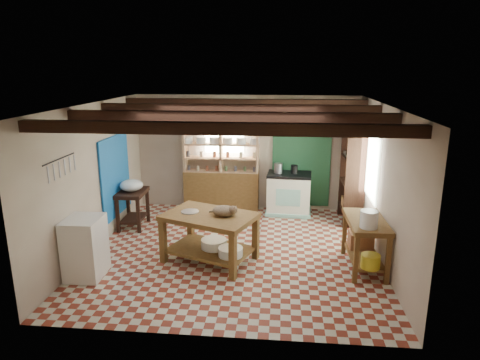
# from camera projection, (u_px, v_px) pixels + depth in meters

# --- Properties ---
(floor) EXTENTS (5.00, 5.00, 0.02)m
(floor) POSITION_uv_depth(u_px,v_px,m) (234.00, 252.00, 7.66)
(floor) COLOR maroon
(floor) RESTS_ON ground
(ceiling) EXTENTS (5.00, 5.00, 0.02)m
(ceiling) POSITION_uv_depth(u_px,v_px,m) (234.00, 105.00, 6.99)
(ceiling) COLOR #3F3F43
(ceiling) RESTS_ON wall_back
(wall_back) EXTENTS (5.00, 0.04, 2.60)m
(wall_back) POSITION_uv_depth(u_px,v_px,m) (246.00, 153.00, 9.73)
(wall_back) COLOR #BBA997
(wall_back) RESTS_ON floor
(wall_front) EXTENTS (5.00, 0.04, 2.60)m
(wall_front) POSITION_uv_depth(u_px,v_px,m) (210.00, 238.00, 4.92)
(wall_front) COLOR #BBA997
(wall_front) RESTS_ON floor
(wall_left) EXTENTS (0.04, 5.00, 2.60)m
(wall_left) POSITION_uv_depth(u_px,v_px,m) (94.00, 178.00, 7.56)
(wall_left) COLOR #BBA997
(wall_left) RESTS_ON floor
(wall_right) EXTENTS (0.04, 5.00, 2.60)m
(wall_right) POSITION_uv_depth(u_px,v_px,m) (384.00, 185.00, 7.09)
(wall_right) COLOR #BBA997
(wall_right) RESTS_ON floor
(ceiling_beams) EXTENTS (5.00, 3.80, 0.15)m
(ceiling_beams) POSITION_uv_depth(u_px,v_px,m) (234.00, 112.00, 7.02)
(ceiling_beams) COLOR black
(ceiling_beams) RESTS_ON ceiling
(blue_wall_patch) EXTENTS (0.04, 1.40, 1.60)m
(blue_wall_patch) POSITION_uv_depth(u_px,v_px,m) (115.00, 176.00, 8.47)
(blue_wall_patch) COLOR #1761B2
(blue_wall_patch) RESTS_ON wall_left
(green_wall_patch) EXTENTS (1.30, 0.04, 2.30)m
(green_wall_patch) POSITION_uv_depth(u_px,v_px,m) (302.00, 156.00, 9.59)
(green_wall_patch) COLOR #1F4F2E
(green_wall_patch) RESTS_ON wall_back
(window_back) EXTENTS (0.90, 0.02, 0.80)m
(window_back) POSITION_uv_depth(u_px,v_px,m) (224.00, 135.00, 9.65)
(window_back) COLOR silver
(window_back) RESTS_ON wall_back
(window_right) EXTENTS (0.02, 1.30, 1.20)m
(window_right) POSITION_uv_depth(u_px,v_px,m) (371.00, 166.00, 8.03)
(window_right) COLOR silver
(window_right) RESTS_ON wall_right
(utensil_rail) EXTENTS (0.06, 0.90, 0.28)m
(utensil_rail) POSITION_uv_depth(u_px,v_px,m) (60.00, 167.00, 6.27)
(utensil_rail) COLOR black
(utensil_rail) RESTS_ON wall_left
(pot_rack) EXTENTS (0.86, 0.12, 0.36)m
(pot_rack) POSITION_uv_depth(u_px,v_px,m) (304.00, 117.00, 8.95)
(pot_rack) COLOR black
(pot_rack) RESTS_ON ceiling
(shelving_unit) EXTENTS (1.70, 0.34, 2.20)m
(shelving_unit) POSITION_uv_depth(u_px,v_px,m) (221.00, 163.00, 9.65)
(shelving_unit) COLOR tan
(shelving_unit) RESTS_ON floor
(tall_rack) EXTENTS (0.40, 0.86, 2.00)m
(tall_rack) POSITION_uv_depth(u_px,v_px,m) (352.00, 176.00, 8.92)
(tall_rack) COLOR black
(tall_rack) RESTS_ON floor
(work_table) EXTENTS (1.72, 1.44, 0.83)m
(work_table) POSITION_uv_depth(u_px,v_px,m) (210.00, 238.00, 7.21)
(work_table) COLOR brown
(work_table) RESTS_ON floor
(stove) EXTENTS (0.99, 0.71, 0.93)m
(stove) POSITION_uv_depth(u_px,v_px,m) (289.00, 194.00, 9.51)
(stove) COLOR white
(stove) RESTS_ON floor
(prep_table) EXTENTS (0.54, 0.77, 0.77)m
(prep_table) POSITION_uv_depth(u_px,v_px,m) (133.00, 209.00, 8.74)
(prep_table) COLOR black
(prep_table) RESTS_ON floor
(white_cabinet) EXTENTS (0.55, 0.65, 0.96)m
(white_cabinet) POSITION_uv_depth(u_px,v_px,m) (85.00, 247.00, 6.66)
(white_cabinet) COLOR white
(white_cabinet) RESTS_ON floor
(right_counter) EXTENTS (0.61, 1.19, 0.84)m
(right_counter) POSITION_uv_depth(u_px,v_px,m) (365.00, 244.00, 6.94)
(right_counter) COLOR brown
(right_counter) RESTS_ON floor
(cat) EXTENTS (0.44, 0.36, 0.17)m
(cat) POSITION_uv_depth(u_px,v_px,m) (224.00, 211.00, 7.01)
(cat) COLOR #82674B
(cat) RESTS_ON work_table
(steel_tray) EXTENTS (0.39, 0.39, 0.02)m
(steel_tray) POSITION_uv_depth(u_px,v_px,m) (190.00, 212.00, 7.21)
(steel_tray) COLOR #B2B2BA
(steel_tray) RESTS_ON work_table
(basin_large) EXTENTS (0.57, 0.57, 0.15)m
(basin_large) POSITION_uv_depth(u_px,v_px,m) (214.00, 244.00, 7.26)
(basin_large) COLOR white
(basin_large) RESTS_ON work_table
(basin_small) EXTENTS (0.52, 0.52, 0.14)m
(basin_small) POSITION_uv_depth(u_px,v_px,m) (231.00, 252.00, 6.96)
(basin_small) COLOR white
(basin_small) RESTS_ON work_table
(kettle_left) EXTENTS (0.20, 0.20, 0.22)m
(kettle_left) POSITION_uv_depth(u_px,v_px,m) (278.00, 168.00, 9.40)
(kettle_left) COLOR #B2B2BA
(kettle_left) RESTS_ON stove
(kettle_right) EXTENTS (0.16, 0.16, 0.19)m
(kettle_right) POSITION_uv_depth(u_px,v_px,m) (294.00, 169.00, 9.35)
(kettle_right) COLOR black
(kettle_right) RESTS_ON stove
(enamel_bowl) EXTENTS (0.48, 0.48, 0.23)m
(enamel_bowl) POSITION_uv_depth(u_px,v_px,m) (131.00, 185.00, 8.61)
(enamel_bowl) COLOR white
(enamel_bowl) RESTS_ON prep_table
(white_bucket) EXTENTS (0.27, 0.27, 0.27)m
(white_bucket) POSITION_uv_depth(u_px,v_px,m) (369.00, 219.00, 6.46)
(white_bucket) COLOR white
(white_bucket) RESTS_ON right_counter
(wicker_basket) EXTENTS (0.40, 0.32, 0.27)m
(wicker_basket) POSITION_uv_depth(u_px,v_px,m) (361.00, 240.00, 7.24)
(wicker_basket) COLOR #A66943
(wicker_basket) RESTS_ON right_counter
(yellow_tub) EXTENTS (0.30, 0.30, 0.21)m
(yellow_tub) POSITION_uv_depth(u_px,v_px,m) (370.00, 261.00, 6.53)
(yellow_tub) COLOR gold
(yellow_tub) RESTS_ON right_counter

